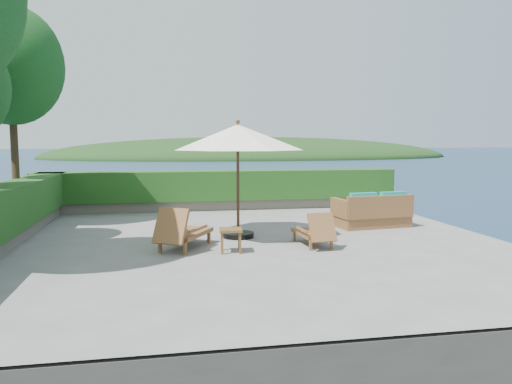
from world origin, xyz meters
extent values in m
plane|color=gray|center=(0.00, 0.00, 0.00)|extent=(12.00, 12.00, 0.00)
cube|color=#4D453D|center=(0.00, 0.00, -1.55)|extent=(12.00, 12.00, 3.00)
plane|color=#152C42|center=(0.00, 0.00, -3.00)|extent=(600.00, 600.00, 0.00)
ellipsoid|color=black|center=(25.00, 140.00, -3.00)|extent=(126.00, 57.60, 12.60)
cube|color=gray|center=(0.00, 5.60, 0.18)|extent=(12.00, 0.60, 0.36)
cube|color=#124012|center=(0.00, 5.60, 0.85)|extent=(12.40, 0.90, 1.00)
cylinder|color=#412A19|center=(-6.00, 3.20, 2.34)|extent=(0.20, 0.20, 4.68)
ellipsoid|color=#113711|center=(-6.00, 3.20, 4.42)|extent=(2.80, 2.80, 3.22)
cylinder|color=black|center=(-0.20, 0.56, 0.06)|extent=(0.98, 0.98, 0.12)
cylinder|color=#3B2215|center=(-0.20, 0.56, 1.40)|extent=(0.09, 0.09, 2.79)
cone|color=white|center=(-0.20, 0.56, 2.48)|extent=(4.06, 4.06, 0.61)
sphere|color=#3B2215|center=(-0.20, 0.56, 2.85)|extent=(0.13, 0.13, 0.10)
cube|color=brown|center=(-2.10, -0.84, 0.14)|extent=(0.09, 0.09, 0.27)
cube|color=brown|center=(-1.59, -1.13, 0.14)|extent=(0.09, 0.09, 0.27)
cube|color=brown|center=(-1.50, 0.26, 0.14)|extent=(0.09, 0.09, 0.27)
cube|color=brown|center=(-0.98, -0.02, 0.14)|extent=(0.09, 0.09, 0.27)
cube|color=brown|center=(-1.49, -0.34, 0.32)|extent=(1.26, 1.53, 0.09)
cube|color=brown|center=(-1.87, -1.03, 0.61)|extent=(0.82, 0.72, 0.74)
cube|color=brown|center=(-1.90, -0.35, 0.47)|extent=(0.48, 0.81, 0.05)
cube|color=brown|center=(-1.28, -0.70, 0.47)|extent=(0.48, 0.81, 0.05)
cube|color=brown|center=(1.14, -1.21, 0.11)|extent=(0.06, 0.06, 0.23)
cube|color=brown|center=(1.63, -1.17, 0.11)|extent=(0.06, 0.06, 0.23)
cube|color=brown|center=(1.05, -0.16, 0.11)|extent=(0.06, 0.06, 0.23)
cube|color=brown|center=(1.54, -0.12, 0.11)|extent=(0.06, 0.06, 0.23)
cube|color=brown|center=(1.33, -0.58, 0.26)|extent=(0.67, 1.18, 0.08)
cube|color=brown|center=(1.38, -1.24, 0.51)|extent=(0.61, 0.42, 0.61)
cube|color=brown|center=(1.05, -0.78, 0.40)|extent=(0.11, 0.75, 0.04)
cube|color=brown|center=(1.64, -0.73, 0.40)|extent=(0.11, 0.75, 0.04)
cube|color=brown|center=(-0.81, -1.21, 0.23)|extent=(0.05, 0.05, 0.46)
cube|color=brown|center=(-0.43, -1.25, 0.23)|extent=(0.05, 0.05, 0.46)
cube|color=brown|center=(-0.77, -0.84, 0.23)|extent=(0.05, 0.05, 0.46)
cube|color=brown|center=(-0.39, -0.88, 0.23)|extent=(0.05, 0.05, 0.46)
cube|color=brown|center=(-0.60, -1.04, 0.49)|extent=(0.53, 0.53, 0.05)
cube|color=brown|center=(3.70, 1.42, 0.22)|extent=(2.11, 1.24, 0.44)
cube|color=brown|center=(3.76, 0.96, 0.61)|extent=(2.00, 0.40, 0.61)
cube|color=brown|center=(2.75, 1.30, 0.55)|extent=(0.26, 1.01, 0.50)
cube|color=brown|center=(4.64, 1.54, 0.55)|extent=(0.26, 1.01, 0.50)
cube|color=teal|center=(3.23, 1.42, 0.54)|extent=(0.96, 0.90, 0.20)
cube|color=teal|center=(4.15, 1.54, 0.54)|extent=(0.96, 0.90, 0.20)
cube|color=teal|center=(3.28, 1.01, 0.80)|extent=(0.79, 0.25, 0.40)
cube|color=teal|center=(4.20, 1.13, 0.80)|extent=(0.79, 0.25, 0.40)
camera|label=1|loc=(-2.02, -11.52, 2.42)|focal=35.00mm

